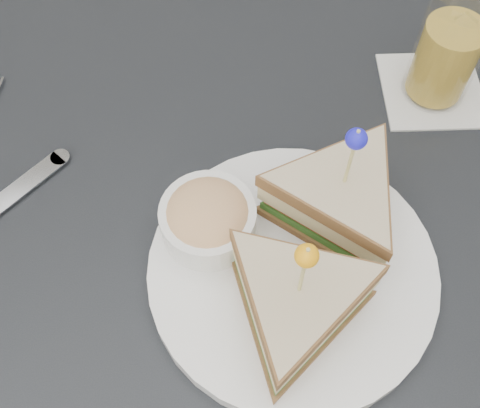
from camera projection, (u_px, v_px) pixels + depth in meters
name	position (u px, v px, depth m)	size (l,w,h in m)	color
ground_plane	(235.00, 392.00, 1.30)	(3.50, 3.50, 0.00)	#3F3833
table	(232.00, 264.00, 0.72)	(0.80, 0.80, 0.75)	black
plate_meal	(301.00, 252.00, 0.59)	(0.36, 0.36, 0.17)	white
drink_set	(448.00, 51.00, 0.69)	(0.13, 0.13, 0.16)	white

